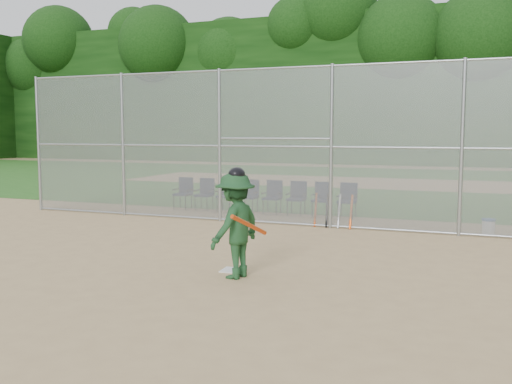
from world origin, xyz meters
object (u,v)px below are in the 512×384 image
(home_plate, at_px, (233,270))
(water_cooler, at_px, (488,227))
(batter_at_plate, at_px, (235,225))
(chair_0, at_px, (183,193))

(home_plate, height_order, water_cooler, water_cooler)
(batter_at_plate, height_order, water_cooler, batter_at_plate)
(water_cooler, relative_size, chair_0, 0.40)
(batter_at_plate, bearing_deg, chair_0, 124.29)
(water_cooler, bearing_deg, batter_at_plate, -124.88)
(batter_at_plate, relative_size, chair_0, 1.88)
(batter_at_plate, xyz_separation_m, chair_0, (-4.82, 7.07, -0.39))
(batter_at_plate, bearing_deg, home_plate, 118.61)
(home_plate, relative_size, chair_0, 0.40)
(home_plate, relative_size, water_cooler, 1.00)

